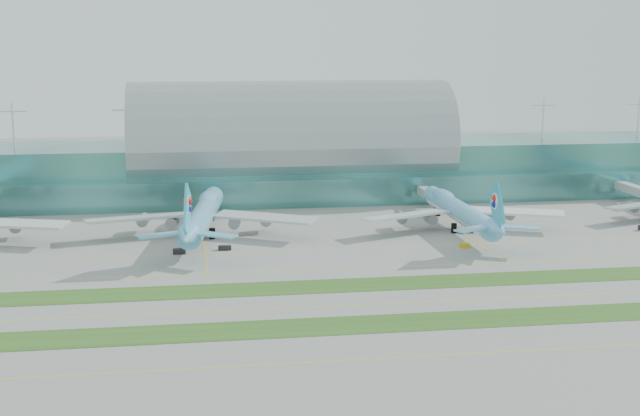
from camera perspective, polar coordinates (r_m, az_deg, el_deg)
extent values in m
plane|color=gray|center=(213.99, 2.23, -5.10)|extent=(700.00, 700.00, 0.00)
cube|color=#3D7A75|center=(337.86, -1.92, 2.52)|extent=(340.00, 42.00, 20.00)
cube|color=#3D7A75|center=(315.12, -1.40, 1.00)|extent=(340.00, 8.00, 10.00)
ellipsoid|color=#9EA5A8|center=(336.56, -1.93, 4.21)|extent=(340.00, 46.20, 16.17)
cylinder|color=white|center=(335.74, -1.94, 5.57)|extent=(0.80, 0.80, 16.00)
cube|color=#B2B7B7|center=(301.85, -6.98, 0.59)|extent=(3.50, 22.00, 3.00)
cylinder|color=black|center=(292.68, -6.90, -0.43)|extent=(1.00, 1.00, 4.00)
cube|color=#B2B7B7|center=(313.01, 6.87, 0.96)|extent=(3.50, 22.00, 3.00)
cylinder|color=black|center=(304.17, 7.36, -0.01)|extent=(1.00, 1.00, 4.00)
cube|color=#B2B7B7|center=(340.72, 19.12, 1.23)|extent=(3.50, 22.00, 3.00)
cube|color=#2D591E|center=(187.77, 3.86, -7.40)|extent=(420.00, 12.00, 0.08)
cube|color=#2D591E|center=(215.87, 2.13, -4.95)|extent=(420.00, 12.00, 0.08)
cube|color=yellow|center=(169.41, 5.34, -9.49)|extent=(420.00, 0.35, 0.01)
cube|color=yellow|center=(200.83, 2.99, -6.18)|extent=(420.00, 0.35, 0.01)
cube|color=yellow|center=(231.06, 1.39, -3.89)|extent=(420.00, 0.35, 0.01)
cube|color=yellow|center=(252.10, 0.52, -2.64)|extent=(420.00, 0.35, 0.01)
cube|color=silver|center=(271.70, -19.06, -0.95)|extent=(32.91, 17.48, 1.30)
cylinder|color=#62B2D9|center=(270.18, -7.51, -0.44)|extent=(15.14, 65.18, 6.49)
ellipsoid|color=#62B2D9|center=(287.60, -7.12, 0.62)|extent=(8.76, 20.38, 4.62)
cone|color=#62B2D9|center=(304.35, -6.78, 0.85)|extent=(7.13, 6.06, 6.49)
cone|color=#62B2D9|center=(234.34, -8.52, -1.88)|extent=(7.37, 10.16, 6.17)
cube|color=silver|center=(271.03, -11.52, -0.62)|extent=(32.38, 15.39, 1.28)
cylinder|color=#93959B|center=(276.11, -10.33, -0.83)|extent=(4.30, 6.18, 3.56)
cube|color=silver|center=(266.71, -3.54, -0.60)|extent=(31.18, 22.41, 1.28)
cylinder|color=#93959B|center=(272.93, -4.47, -0.82)|extent=(4.30, 6.18, 3.56)
cube|color=#30BCD9|center=(235.04, -8.50, -0.20)|extent=(2.47, 13.72, 15.09)
cylinder|color=silver|center=(235.76, -8.48, 0.22)|extent=(1.61, 5.11, 5.02)
cylinder|color=black|center=(295.15, -6.96, -0.42)|extent=(1.88, 1.88, 3.14)
cylinder|color=black|center=(267.47, -8.26, -1.63)|extent=(1.88, 1.88, 3.14)
cylinder|color=black|center=(266.74, -6.92, -1.63)|extent=(1.88, 1.88, 3.14)
cylinder|color=#69B8E7|center=(279.32, 8.92, -0.20)|extent=(6.54, 60.52, 6.05)
ellipsoid|color=#69B8E7|center=(294.88, 7.92, 0.74)|extent=(5.89, 18.43, 4.31)
cone|color=#69B8E7|center=(309.93, 7.07, 0.94)|extent=(6.09, 4.93, 6.05)
cone|color=#69B8E7|center=(247.53, 11.36, -1.42)|extent=(5.82, 8.83, 5.75)
cube|color=white|center=(272.65, 5.53, -0.47)|extent=(29.85, 17.97, 1.19)
cylinder|color=gray|center=(279.16, 6.13, -0.64)|extent=(3.36, 5.39, 3.32)
cube|color=white|center=(283.49, 12.42, -0.24)|extent=(29.92, 17.57, 1.19)
cylinder|color=gray|center=(287.15, 11.20, -0.47)|extent=(3.36, 5.39, 3.32)
cube|color=#2DA7CA|center=(248.12, 11.26, 0.06)|extent=(0.69, 12.82, 14.06)
cylinder|color=white|center=(248.76, 11.19, 0.43)|extent=(0.92, 4.69, 4.68)
cylinder|color=black|center=(301.68, 7.56, -0.21)|extent=(1.76, 1.76, 2.93)
cylinder|color=black|center=(275.68, 8.57, -1.28)|extent=(1.76, 1.76, 2.93)
cylinder|color=black|center=(277.49, 9.72, -1.24)|extent=(1.76, 1.76, 2.93)
cube|color=black|center=(249.45, -8.99, -2.75)|extent=(3.58, 1.95, 1.46)
cube|color=black|center=(252.32, -6.12, -2.54)|extent=(3.77, 1.96, 1.28)
cube|color=#C7A50B|center=(257.20, 9.24, -2.38)|extent=(2.89, 1.88, 1.20)
cube|color=black|center=(276.15, 10.77, -1.50)|extent=(3.22, 1.95, 1.38)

